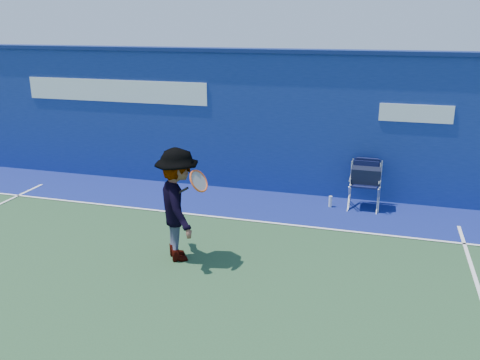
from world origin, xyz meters
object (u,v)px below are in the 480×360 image
(directors_chair_left, at_px, (365,188))
(directors_chair_right, at_px, (363,195))
(tennis_player, at_px, (178,205))
(water_bottle, at_px, (330,202))

(directors_chair_left, xyz_separation_m, directors_chair_right, (-0.02, -0.09, -0.12))
(tennis_player, bearing_deg, directors_chair_left, 49.55)
(directors_chair_right, bearing_deg, tennis_player, -131.07)
(directors_chair_left, bearing_deg, tennis_player, -130.45)
(water_bottle, bearing_deg, directors_chair_left, 16.17)
(water_bottle, xyz_separation_m, tennis_player, (-2.06, -3.00, 0.79))
(directors_chair_left, relative_size, water_bottle, 4.14)
(directors_chair_left, height_order, tennis_player, tennis_player)
(directors_chair_left, relative_size, directors_chair_right, 1.03)
(water_bottle, relative_size, tennis_player, 0.13)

